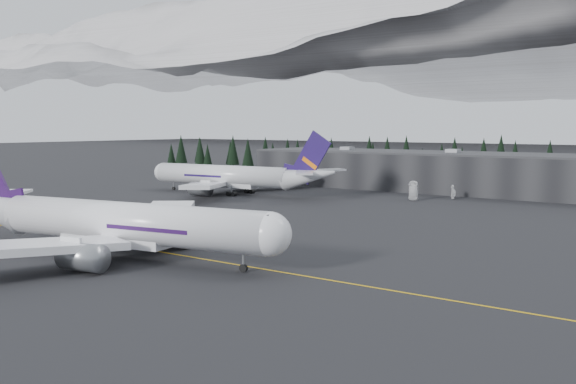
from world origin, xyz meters
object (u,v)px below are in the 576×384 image
Objects in this scene: terminal at (483,173)px; jet_main at (102,221)px; gse_vehicle_b at (453,197)px; jet_parked at (237,176)px; gse_vehicle_a at (414,198)px.

terminal is 135.83m from jet_main.
terminal is 38.09× the size of gse_vehicle_b.
jet_parked reaches higher than gse_vehicle_b.
terminal is at bearing -144.91° from jet_parked.
jet_main is (-15.76, -134.91, -0.55)m from terminal.
jet_parked is at bearing -165.26° from gse_vehicle_a.
gse_vehicle_b is (59.17, 27.38, -4.91)m from jet_parked.
jet_main is at bearing -97.67° from gse_vehicle_a.
gse_vehicle_b is (7.69, 10.38, -0.08)m from gse_vehicle_a.
gse_vehicle_a is at bearing -57.55° from gse_vehicle_b.
gse_vehicle_a is at bearing 75.66° from jet_main.
gse_vehicle_a is 1.36× the size of gse_vehicle_b.
gse_vehicle_b is at bearing -91.73° from terminal.
terminal is 2.36× the size of jet_parked.
terminal is at bearing 73.14° from jet_main.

